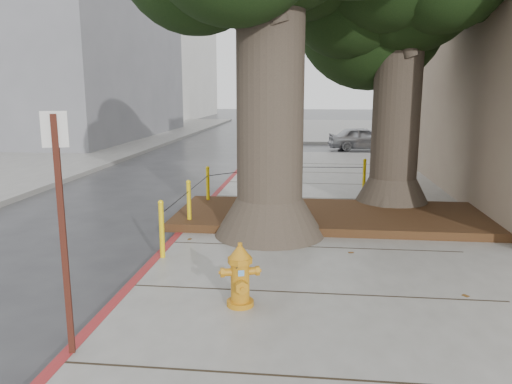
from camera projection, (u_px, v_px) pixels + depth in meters
ground at (275, 302)px, 6.70m from camera, size 140.00×140.00×0.00m
sidewalk_far at (391, 129)px, 35.24m from camera, size 16.00×20.00×0.15m
curb_red at (178, 238)px, 9.34m from camera, size 0.14×26.00×0.16m
planter_bed at (332, 216)px, 10.35m from camera, size 6.40×2.60×0.16m
building_far_grey at (43, 33)px, 28.55m from camera, size 12.00×16.00×12.00m
building_far_white at (142, 43)px, 50.86m from camera, size 12.00×18.00×15.00m
bollard_ring at (250, 189)px, 10.92m from camera, size 3.79×5.39×0.95m
fire_hydrant at (240, 275)px, 6.15m from camera, size 0.43×0.42×0.82m
signpost at (62, 222)px, 4.85m from camera, size 0.24×0.09×2.45m
car_silver at (363, 138)px, 23.65m from camera, size 3.38×1.73×1.10m
car_red at (470, 135)px, 25.14m from camera, size 3.48×1.31×1.14m
car_dark at (68, 131)px, 27.01m from camera, size 2.00×4.31×1.22m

